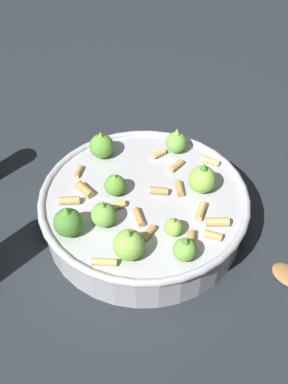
% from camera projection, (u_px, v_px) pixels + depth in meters
% --- Properties ---
extents(ground_plane, '(2.40, 2.40, 0.00)m').
position_uv_depth(ground_plane, '(144.00, 223.00, 0.73)').
color(ground_plane, '#23282D').
extents(cooking_pan, '(0.33, 0.33, 0.12)m').
position_uv_depth(cooking_pan, '(144.00, 207.00, 0.70)').
color(cooking_pan, '#B7B7BC').
rests_on(cooking_pan, ground).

